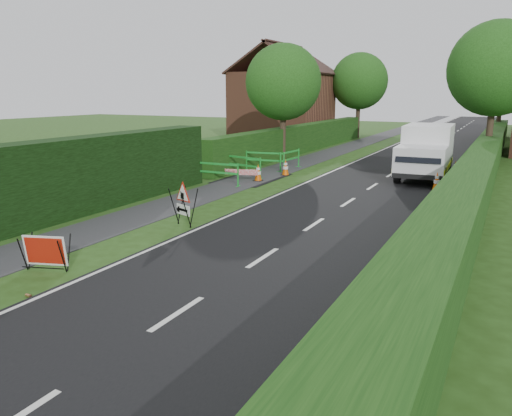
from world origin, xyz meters
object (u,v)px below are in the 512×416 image
at_px(red_rect_sign, 45,251).
at_px(triangle_sign, 182,200).
at_px(works_van, 426,151).
at_px(hatchback_car, 427,140).

xyz_separation_m(red_rect_sign, triangle_sign, (0.47, 4.59, 0.32)).
relative_size(works_van, hatchback_car, 1.42).
bearing_deg(works_van, triangle_sign, -114.85).
distance_m(red_rect_sign, hatchback_car, 29.96).
distance_m(red_rect_sign, triangle_sign, 4.63).
bearing_deg(red_rect_sign, triangle_sign, 65.68).
height_order(works_van, hatchback_car, works_van).
bearing_deg(works_van, red_rect_sign, -110.60).
xyz_separation_m(works_van, hatchback_car, (-1.89, 12.91, -0.64)).
bearing_deg(triangle_sign, works_van, 86.98).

